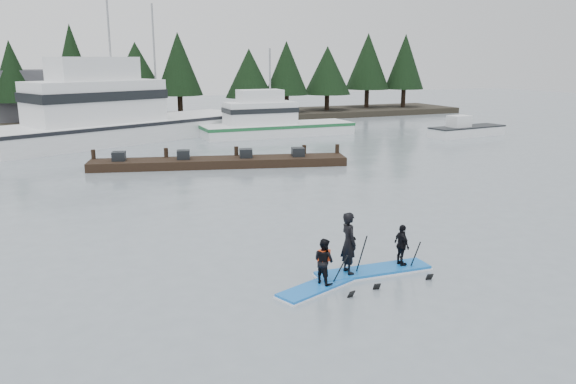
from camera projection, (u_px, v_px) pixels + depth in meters
name	position (u px, v px, depth m)	size (l,w,h in m)	color
ground	(373.00, 275.00, 15.84)	(160.00, 160.00, 0.00)	slate
far_shore	(137.00, 120.00, 53.24)	(70.00, 8.00, 0.60)	#2D281E
treeline	(137.00, 123.00, 53.31)	(60.00, 4.00, 8.00)	black
fishing_boat_large	(120.00, 129.00, 41.73)	(21.06, 13.30, 11.24)	white
fishing_boat_medium	(273.00, 129.00, 44.56)	(12.14, 3.67, 7.52)	white
skiff	(467.00, 131.00, 44.33)	(6.54, 1.96, 0.76)	white
floating_dock	(220.00, 162.00, 31.75)	(14.34, 1.91, 0.48)	black
buoy_c	(343.00, 134.00, 45.75)	(0.57, 0.57, 0.57)	#FA540C
paddleboard_solo	(324.00, 270.00, 14.91)	(2.98, 1.67, 1.82)	blue
paddleboard_duo	(370.00, 252.00, 15.79)	(3.41, 1.21, 2.34)	blue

